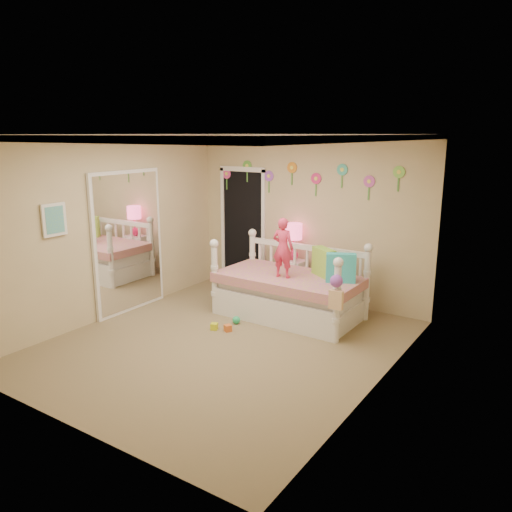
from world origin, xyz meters
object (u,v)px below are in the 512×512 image
Objects in this scene: nightstand at (293,280)px; table_lamp at (294,236)px; daybed at (289,279)px; child at (283,248)px.

table_lamp is (0.00, 0.00, 0.72)m from nightstand.
table_lamp is at bearing 5.99° from nightstand.
table_lamp is (-0.34, 0.71, 0.48)m from daybed.
nightstand is at bearing 115.94° from daybed.
daybed is 0.52m from child.
child is (-0.02, -0.16, 0.49)m from daybed.
nightstand is (-0.32, 0.87, -0.73)m from child.
child is at bearing -64.10° from nightstand.
child reaches higher than table_lamp.
nightstand is 1.11× the size of table_lamp.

